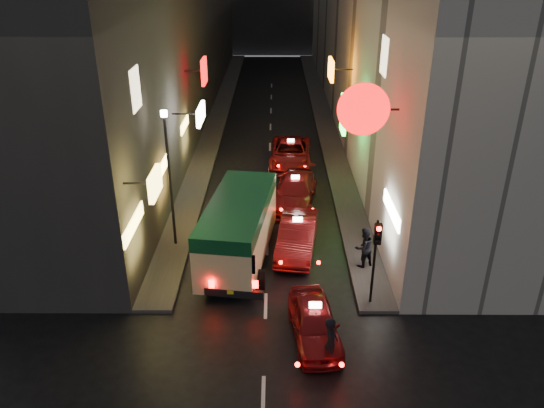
{
  "coord_description": "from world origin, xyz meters",
  "views": [
    {
      "loc": [
        0.33,
        -8.03,
        12.34
      ],
      "look_at": [
        0.22,
        13.0,
        2.16
      ],
      "focal_mm": 35.0,
      "sensor_mm": 36.0,
      "label": 1
    }
  ],
  "objects_px": {
    "traffic_light": "(376,246)",
    "lamp_post": "(169,171)",
    "taxi_near": "(315,320)",
    "minibus": "(238,224)",
    "pedestrian_crossing": "(331,340)"
  },
  "relations": [
    {
      "from": "pedestrian_crossing",
      "to": "taxi_near",
      "type": "bearing_deg",
      "value": 18.7
    },
    {
      "from": "traffic_light",
      "to": "lamp_post",
      "type": "distance_m",
      "value": 9.42
    },
    {
      "from": "minibus",
      "to": "taxi_near",
      "type": "height_order",
      "value": "minibus"
    },
    {
      "from": "minibus",
      "to": "traffic_light",
      "type": "distance_m",
      "value": 6.23
    },
    {
      "from": "traffic_light",
      "to": "lamp_post",
      "type": "bearing_deg",
      "value": 151.09
    },
    {
      "from": "taxi_near",
      "to": "lamp_post",
      "type": "distance_m",
      "value": 9.16
    },
    {
      "from": "traffic_light",
      "to": "minibus",
      "type": "bearing_deg",
      "value": 147.46
    },
    {
      "from": "lamp_post",
      "to": "pedestrian_crossing",
      "type": "bearing_deg",
      "value": -50.47
    },
    {
      "from": "minibus",
      "to": "taxi_near",
      "type": "relative_size",
      "value": 1.38
    },
    {
      "from": "lamp_post",
      "to": "taxi_near",
      "type": "bearing_deg",
      "value": -46.89
    },
    {
      "from": "traffic_light",
      "to": "lamp_post",
      "type": "relative_size",
      "value": 0.56
    },
    {
      "from": "minibus",
      "to": "lamp_post",
      "type": "height_order",
      "value": "lamp_post"
    },
    {
      "from": "pedestrian_crossing",
      "to": "lamp_post",
      "type": "distance_m",
      "value": 10.32
    },
    {
      "from": "traffic_light",
      "to": "taxi_near",
      "type": "bearing_deg",
      "value": -141.56
    },
    {
      "from": "taxi_near",
      "to": "traffic_light",
      "type": "distance_m",
      "value": 3.48
    }
  ]
}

